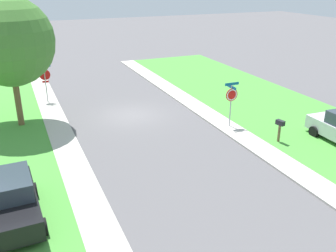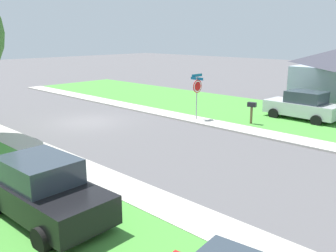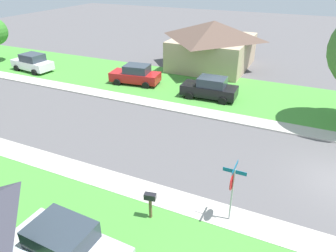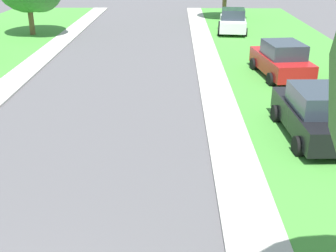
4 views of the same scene
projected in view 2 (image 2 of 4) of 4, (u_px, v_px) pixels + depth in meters
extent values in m
plane|color=#565456|center=(87.00, 122.00, 21.64)|extent=(120.00, 120.00, 0.00)
cube|color=#B7B2A8|center=(190.00, 217.00, 10.26)|extent=(1.40, 56.00, 0.10)
cube|color=#B7B2A8|center=(324.00, 146.00, 16.82)|extent=(1.40, 56.00, 0.10)
cylinder|color=#9E9EA3|center=(197.00, 99.00, 21.79)|extent=(0.07, 0.07, 2.60)
cylinder|color=red|center=(197.00, 86.00, 21.58)|extent=(0.76, 0.03, 0.76)
cylinder|color=white|center=(198.00, 86.00, 21.56)|extent=(0.67, 0.01, 0.67)
cylinder|color=red|center=(198.00, 86.00, 21.56)|extent=(0.55, 0.01, 0.55)
cube|color=#0F5B84|center=(197.00, 75.00, 21.45)|extent=(0.92, 0.02, 0.16)
cube|color=#0F5B84|center=(197.00, 79.00, 21.50)|extent=(0.02, 0.92, 0.16)
cube|color=silver|center=(302.00, 109.00, 22.00)|extent=(1.95, 4.36, 0.76)
cube|color=#2D3842|center=(306.00, 97.00, 21.69)|extent=(1.67, 2.15, 0.68)
cylinder|color=black|center=(274.00, 114.00, 22.42)|extent=(0.26, 0.65, 0.64)
cylinder|color=black|center=(288.00, 110.00, 23.63)|extent=(0.26, 0.65, 0.64)
cylinder|color=black|center=(316.00, 121.00, 20.56)|extent=(0.26, 0.65, 0.64)
cylinder|color=black|center=(330.00, 116.00, 21.77)|extent=(0.26, 0.65, 0.64)
cube|color=black|center=(45.00, 196.00, 10.04)|extent=(1.96, 4.36, 0.76)
cube|color=#2D3842|center=(39.00, 170.00, 9.99)|extent=(1.68, 2.16, 0.68)
cylinder|color=black|center=(102.00, 213.00, 9.91)|extent=(0.26, 0.65, 0.64)
cylinder|color=black|center=(41.00, 240.00, 8.61)|extent=(0.26, 0.65, 0.64)
cylinder|color=black|center=(50.00, 187.00, 11.64)|extent=(0.26, 0.65, 0.64)
cube|color=#51331E|center=(310.00, 89.00, 27.53)|extent=(1.00, 0.11, 2.10)
cube|color=brown|center=(251.00, 116.00, 20.82)|extent=(0.10, 0.10, 1.05)
cube|color=black|center=(252.00, 105.00, 20.66)|extent=(0.33, 0.52, 0.26)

